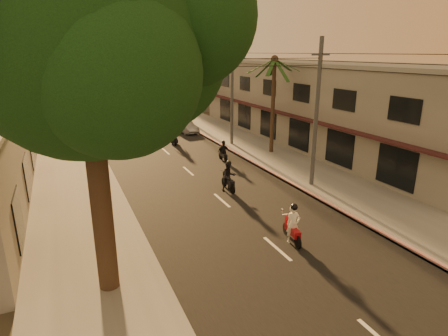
{
  "coord_description": "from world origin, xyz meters",
  "views": [
    {
      "loc": [
        -7.91,
        -10.24,
        8.15
      ],
      "look_at": [
        0.3,
        8.37,
        1.81
      ],
      "focal_mm": 30.0,
      "sensor_mm": 36.0,
      "label": 1
    }
  ],
  "objects": [
    {
      "name": "scooter_red",
      "position": [
        0.94,
        2.27,
        0.82
      ],
      "size": [
        0.86,
        1.87,
        1.86
      ],
      "rotation": [
        0.0,
        0.0,
        -0.18
      ],
      "color": "black",
      "rests_on": "ground"
    },
    {
      "name": "scooter_far_c",
      "position": [
        2.59,
        33.53,
        0.85
      ],
      "size": [
        1.12,
        1.87,
        1.87
      ],
      "rotation": [
        0.0,
        0.0,
        -0.24
      ],
      "color": "black",
      "rests_on": "ground"
    },
    {
      "name": "palm_tree",
      "position": [
        8.0,
        16.0,
        7.15
      ],
      "size": [
        5.0,
        5.0,
        8.2
      ],
      "color": "black",
      "rests_on": "ground"
    },
    {
      "name": "filler_right",
      "position": [
        14.0,
        45.0,
        3.0
      ],
      "size": [
        8.0,
        14.0,
        6.0
      ],
      "primitive_type": "cube",
      "color": "gray",
      "rests_on": "ground"
    },
    {
      "name": "scooter_far_a",
      "position": [
        1.46,
        22.28,
        0.9
      ],
      "size": [
        1.15,
        2.01,
        2.0
      ],
      "rotation": [
        0.0,
        0.0,
        -0.2
      ],
      "color": "black",
      "rests_on": "ground"
    },
    {
      "name": "road",
      "position": [
        0.0,
        20.0,
        0.01
      ],
      "size": [
        10.0,
        140.0,
        0.02
      ],
      "primitive_type": "cube",
      "color": "black",
      "rests_on": "ground"
    },
    {
      "name": "sidewalk_right",
      "position": [
        7.5,
        20.0,
        0.06
      ],
      "size": [
        5.0,
        140.0,
        0.12
      ],
      "primitive_type": "cube",
      "color": "slate",
      "rests_on": "ground"
    },
    {
      "name": "ground",
      "position": [
        0.0,
        0.0,
        0.0
      ],
      "size": [
        160.0,
        160.0,
        0.0
      ],
      "primitive_type": "plane",
      "color": "#383023",
      "rests_on": "ground"
    },
    {
      "name": "scooter_far_b",
      "position": [
        3.29,
        30.72,
        0.73
      ],
      "size": [
        1.23,
        1.58,
        1.58
      ],
      "rotation": [
        0.0,
        0.0,
        0.25
      ],
      "color": "black",
      "rests_on": "ground"
    },
    {
      "name": "scooter_mid_a",
      "position": [
        1.05,
        9.36,
        0.85
      ],
      "size": [
        0.91,
        1.93,
        1.9
      ],
      "rotation": [
        0.0,
        0.0,
        -0.03
      ],
      "color": "black",
      "rests_on": "ground"
    },
    {
      "name": "parked_car",
      "position": [
        4.01,
        26.85,
        0.63
      ],
      "size": [
        2.65,
        4.27,
        1.26
      ],
      "primitive_type": "imported",
      "rotation": [
        0.0,
        0.0,
        0.18
      ],
      "color": "#919398",
      "rests_on": "ground"
    },
    {
      "name": "scooter_mid_b",
      "position": [
        3.33,
        15.35,
        0.74
      ],
      "size": [
        0.95,
        1.69,
        1.66
      ],
      "rotation": [
        0.0,
        0.0,
        -0.04
      ],
      "color": "black",
      "rests_on": "ground"
    },
    {
      "name": "utility_poles",
      "position": [
        6.2,
        20.0,
        6.54
      ],
      "size": [
        1.2,
        48.26,
        9.0
      ],
      "color": "#38383A",
      "rests_on": "ground"
    },
    {
      "name": "broadleaf_tree",
      "position": [
        -6.61,
        2.14,
        8.48
      ],
      "size": [
        9.6,
        8.7,
        12.1
      ],
      "color": "black",
      "rests_on": "ground"
    },
    {
      "name": "shophouse_row",
      "position": [
        13.95,
        18.0,
        3.65
      ],
      "size": [
        8.8,
        34.2,
        7.3
      ],
      "color": "gray",
      "rests_on": "ground"
    },
    {
      "name": "sidewalk_left",
      "position": [
        -7.5,
        20.0,
        0.06
      ],
      "size": [
        5.0,
        140.0,
        0.12
      ],
      "primitive_type": "cube",
      "color": "slate",
      "rests_on": "ground"
    },
    {
      "name": "filler_left_far",
      "position": [
        -14.0,
        52.0,
        3.5
      ],
      "size": [
        8.0,
        14.0,
        7.0
      ],
      "primitive_type": "cube",
      "color": "gray",
      "rests_on": "ground"
    },
    {
      "name": "distant_tower",
      "position": [
        16.0,
        56.0,
        14.0
      ],
      "size": [
        12.1,
        12.1,
        28.0
      ],
      "color": "#B7B5B2",
      "rests_on": "ground"
    },
    {
      "name": "curb_stripe",
      "position": [
        5.1,
        15.0,
        0.1
      ],
      "size": [
        0.2,
        60.0,
        0.2
      ],
      "primitive_type": "cube",
      "color": "#AF2512",
      "rests_on": "ground"
    }
  ]
}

